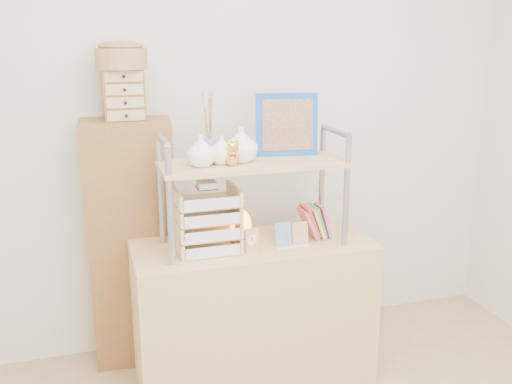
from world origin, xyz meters
TOP-DOWN VIEW (x-y plane):
  - room_shell at (0.00, 0.39)m, footprint 3.42×3.41m
  - desk at (0.00, 1.20)m, footprint 1.20×0.50m
  - cabinet at (-0.57, 1.57)m, footprint 0.47×0.27m
  - hutch at (-0.02, 1.21)m, footprint 0.90×0.34m
  - letter_tray at (-0.24, 1.18)m, footprint 0.28×0.27m
  - salt_lamp at (-0.06, 1.21)m, footprint 0.12×0.11m
  - desk_clock at (-0.04, 1.12)m, footprint 0.08×0.06m
  - postcard_stand at (0.17, 1.12)m, footprint 0.18×0.05m
  - drawer_chest at (-0.57, 1.55)m, footprint 0.20×0.16m
  - woven_basket at (-0.57, 1.55)m, footprint 0.25×0.25m

SIDE VIEW (x-z plane):
  - desk at x=0.00m, z-range 0.00..0.75m
  - cabinet at x=-0.57m, z-range 0.00..1.35m
  - postcard_stand at x=0.17m, z-range 0.72..0.85m
  - desk_clock at x=-0.04m, z-range 0.75..0.86m
  - salt_lamp at x=-0.06m, z-range 0.75..0.93m
  - letter_tray at x=-0.24m, z-range 0.72..1.06m
  - hutch at x=-0.02m, z-range 0.81..1.55m
  - drawer_chest at x=-0.57m, z-range 1.35..1.60m
  - woven_basket at x=-0.57m, z-range 1.60..1.70m
  - room_shell at x=0.00m, z-range 0.39..3.00m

